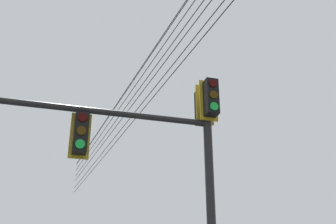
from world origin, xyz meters
The scene contains 2 objects.
signal_mast_assembly centered at (0.97, 0.45, 4.88)m, with size 5.64×1.33×6.86m.
overhead_wire_span centered at (0.47, -1.19, 9.31)m, with size 8.33×33.34×2.47m.
Camera 1 is at (2.28, 9.15, 2.14)m, focal length 43.89 mm.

